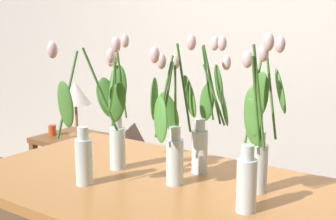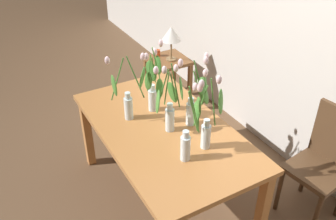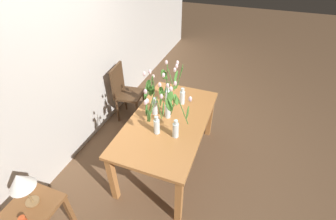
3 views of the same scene
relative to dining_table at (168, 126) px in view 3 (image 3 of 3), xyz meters
The scene contains 13 objects.
ground_plane 0.65m from the dining_table, ahead, with size 18.00×18.00×0.00m, color brown.
room_wall_rear 1.50m from the dining_table, 90.00° to the left, with size 9.00×0.10×2.70m, color beige.
dining_table is the anchor object (origin of this frame).
tulip_vase_0 0.39m from the dining_table, 72.55° to the left, with size 0.18×0.16×0.57m.
tulip_vase_1 0.42m from the dining_table, 168.20° to the left, with size 0.25×0.19×0.57m.
tulip_vase_2 0.40m from the dining_table, 141.64° to the right, with size 0.15×0.31×0.57m.
tulip_vase_3 0.48m from the dining_table, ahead, with size 0.11×0.16×0.59m.
tulip_vase_4 0.32m from the dining_table, 35.82° to the left, with size 0.20×0.25×0.58m.
tulip_vase_5 0.47m from the dining_table, 20.58° to the left, with size 0.13×0.23×0.58m.
dining_chair 1.24m from the dining_table, 55.27° to the left, with size 0.45×0.45×0.93m.
side_table 1.62m from the dining_table, 149.35° to the left, with size 0.44×0.44×0.55m.
table_lamp 1.60m from the dining_table, 147.98° to the left, with size 0.22×0.22×0.40m.
pillar_candle 1.70m from the dining_table, 153.35° to the left, with size 0.06×0.06×0.07m, color #CC4C23.
Camera 3 is at (-2.03, -0.76, 2.54)m, focal length 24.99 mm.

